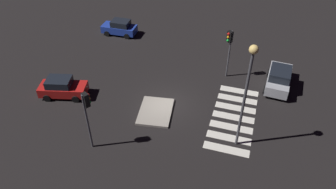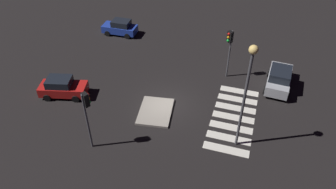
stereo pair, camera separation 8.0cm
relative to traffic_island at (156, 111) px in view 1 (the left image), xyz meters
The scene contains 9 objects.
ground_plane 1.40m from the traffic_island, 27.12° to the right, with size 80.00×80.00×0.00m, color black.
traffic_island is the anchor object (origin of this frame).
car_red 8.05m from the traffic_island, 91.65° to the left, with size 2.52×4.09×1.68m.
car_silver 10.97m from the traffic_island, 55.04° to the right, with size 4.44×2.27×1.89m.
car_blue 13.67m from the traffic_island, 35.47° to the left, with size 1.85×3.79×1.63m.
traffic_light_west 6.42m from the traffic_island, 147.04° to the left, with size 0.53×0.54×4.59m.
traffic_light_east 8.52m from the traffic_island, 34.23° to the right, with size 0.53×0.54×4.54m.
street_lamp 8.51m from the traffic_island, 102.71° to the right, with size 0.56×0.56×7.92m.
crosswalk_near 6.06m from the traffic_island, 78.14° to the right, with size 7.60×3.20×0.02m.
Camera 1 is at (-19.17, -5.93, 16.90)m, focal length 34.63 mm.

